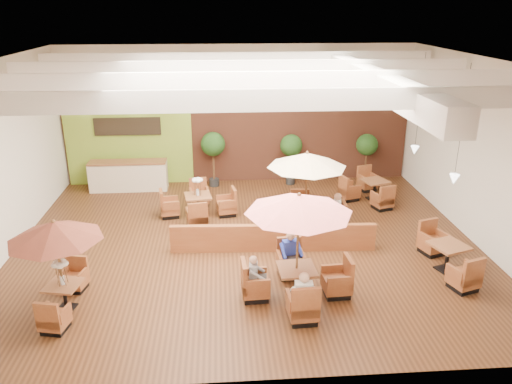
{
  "coord_description": "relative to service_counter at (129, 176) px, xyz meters",
  "views": [
    {
      "loc": [
        -0.77,
        -13.83,
        6.94
      ],
      "look_at": [
        0.3,
        0.5,
        1.5
      ],
      "focal_mm": 35.0,
      "sensor_mm": 36.0,
      "label": 1
    }
  ],
  "objects": [
    {
      "name": "table_5",
      "position": [
        9.11,
        -1.74,
        -0.23
      ],
      "size": [
        1.89,
        2.71,
        0.96
      ],
      "rotation": [
        0.0,
        0.0,
        0.3
      ],
      "color": "brown",
      "rests_on": "ground"
    },
    {
      "name": "table_2",
      "position": [
        6.3,
        -4.33,
        1.25
      ],
      "size": [
        2.67,
        2.67,
        2.7
      ],
      "rotation": [
        0.0,
        0.0,
        -0.08
      ],
      "color": "brown",
      "rests_on": "ground"
    },
    {
      "name": "table_3",
      "position": [
        2.82,
        -2.84,
        -0.15
      ],
      "size": [
        2.69,
        2.69,
        1.55
      ],
      "rotation": [
        0.0,
        0.0,
        0.16
      ],
      "color": "brown",
      "rests_on": "ground"
    },
    {
      "name": "diner_4",
      "position": [
        7.29,
        -4.33,
        0.19
      ],
      "size": [
        0.39,
        0.45,
        0.83
      ],
      "rotation": [
        0.0,
        0.0,
        1.33
      ],
      "color": "white",
      "rests_on": "ground"
    },
    {
      "name": "service_counter",
      "position": [
        0.0,
        0.0,
        0.0
      ],
      "size": [
        3.0,
        0.75,
        1.18
      ],
      "color": "beige",
      "rests_on": "ground"
    },
    {
      "name": "table_0",
      "position": [
        -0.19,
        -8.29,
        1.21
      ],
      "size": [
        2.18,
        2.39,
        2.37
      ],
      "rotation": [
        0.0,
        0.0,
        -0.21
      ],
      "color": "brown",
      "rests_on": "ground"
    },
    {
      "name": "booth_divider",
      "position": [
        5.13,
        -5.65,
        -0.16
      ],
      "size": [
        6.1,
        0.48,
        0.84
      ],
      "primitive_type": "cube",
      "rotation": [
        0.0,
        0.0,
        -0.05
      ],
      "color": "brown",
      "rests_on": "ground"
    },
    {
      "name": "table_1",
      "position": [
        5.45,
        -8.17,
        1.32
      ],
      "size": [
        2.77,
        2.77,
        2.81
      ],
      "rotation": [
        0.0,
        0.0,
        0.05
      ],
      "color": "brown",
      "rests_on": "ground"
    },
    {
      "name": "room",
      "position": [
        4.65,
        -3.88,
        3.05
      ],
      "size": [
        14.04,
        14.0,
        5.52
      ],
      "color": "#381E0F",
      "rests_on": "ground"
    },
    {
      "name": "table_4",
      "position": [
        9.8,
        -7.16,
        -0.2
      ],
      "size": [
        1.13,
        2.81,
        1.0
      ],
      "rotation": [
        0.0,
        0.0,
        0.32
      ],
      "color": "brown",
      "rests_on": "ground"
    },
    {
      "name": "diner_2",
      "position": [
        4.42,
        -8.17,
        0.15
      ],
      "size": [
        0.31,
        0.37,
        0.72
      ],
      "rotation": [
        0.0,
        0.0,
        4.62
      ],
      "color": "gray",
      "rests_on": "ground"
    },
    {
      "name": "diner_0",
      "position": [
        5.45,
        -9.2,
        0.19
      ],
      "size": [
        0.42,
        0.35,
        0.84
      ],
      "rotation": [
        0.0,
        0.0,
        -0.08
      ],
      "color": "white",
      "rests_on": "ground"
    },
    {
      "name": "diner_3",
      "position": [
        6.3,
        -5.32,
        0.19
      ],
      "size": [
        0.4,
        0.32,
        0.83
      ],
      "rotation": [
        0.0,
        0.0,
        -0.0
      ],
      "color": "#273BAB",
      "rests_on": "ground"
    },
    {
      "name": "topiary_0",
      "position": [
        3.35,
        0.2,
        1.08
      ],
      "size": [
        0.96,
        0.96,
        2.23
      ],
      "color": "black",
      "rests_on": "ground"
    },
    {
      "name": "topiary_1",
      "position": [
        6.47,
        0.2,
        0.96
      ],
      "size": [
        0.89,
        0.89,
        2.08
      ],
      "color": "black",
      "rests_on": "ground"
    },
    {
      "name": "diner_1",
      "position": [
        5.45,
        -7.14,
        0.18
      ],
      "size": [
        0.43,
        0.38,
        0.82
      ],
      "rotation": [
        0.0,
        0.0,
        3.34
      ],
      "color": "#273BAB",
      "rests_on": "ground"
    },
    {
      "name": "topiary_2",
      "position": [
        9.56,
        0.2,
        0.93
      ],
      "size": [
        0.88,
        0.88,
        2.04
      ],
      "color": "black",
      "rests_on": "ground"
    }
  ]
}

